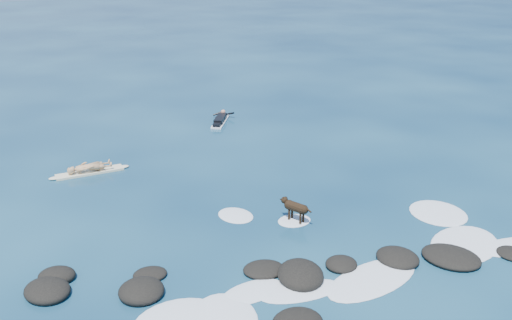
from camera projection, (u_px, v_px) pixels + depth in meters
ground at (269, 241)px, 16.94m from camera, size 160.00×160.00×0.00m
reef_rocks at (259, 292)px, 14.28m from camera, size 13.51×6.49×0.53m
breaking_foam at (344, 272)px, 15.34m from camera, size 13.25×7.54×0.12m
standing_surfer_rig at (88, 157)px, 21.58m from camera, size 3.04×0.61×1.73m
paddling_surfer_rig at (220, 120)px, 27.86m from camera, size 1.83×2.23×0.43m
dog at (295, 207)px, 17.89m from camera, size 0.62×1.18×0.79m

